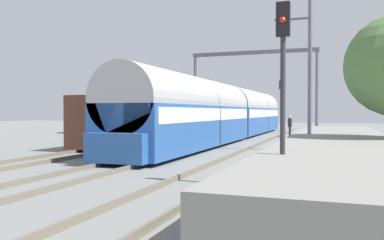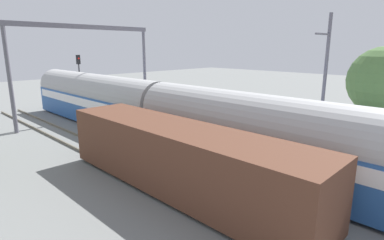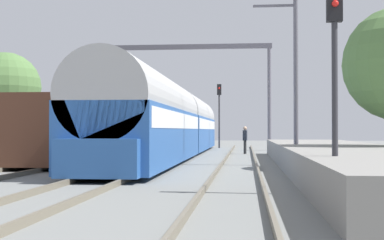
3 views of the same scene
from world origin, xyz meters
name	(u,v)px [view 2 (image 2 of 3)]	position (x,y,z in m)	size (l,w,h in m)	color
ground	(357,207)	(0.00, 0.00, 0.00)	(120.00, 120.00, 0.00)	slate
track_west	(358,205)	(0.00, 0.00, 0.08)	(1.52, 60.00, 0.16)	#6A6252
track_east	(384,177)	(3.86, 0.00, 0.08)	(1.52, 60.00, 0.16)	#6A6252
platform	(365,143)	(7.67, 2.00, 0.45)	(4.40, 28.00, 0.90)	gray
passenger_train	(160,113)	(0.00, 11.95, 1.97)	(2.93, 32.85, 3.82)	#28569E
freight_car	(179,158)	(-3.86, 6.05, 1.47)	(2.80, 13.00, 2.70)	#563323
person_crossing	(172,111)	(4.09, 15.45, 1.03)	(0.29, 0.43, 1.73)	#282828
railway_signal_far	(79,75)	(1.92, 26.80, 3.40)	(0.36, 0.30, 5.34)	#2D2D33
catenary_gantry	(86,53)	(0.00, 21.26, 5.60)	(12.11, 0.28, 7.86)	#5D5A66
catenary_pole_east_mid	(324,81)	(6.21, 4.20, 4.15)	(1.90, 0.20, 8.00)	#5D5A66
tree_east_background	(384,81)	(9.97, 1.98, 4.00)	(4.35, 4.35, 6.18)	#4C3826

